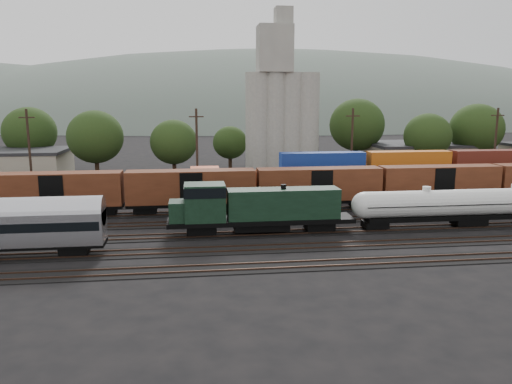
{
  "coord_description": "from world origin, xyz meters",
  "views": [
    {
      "loc": [
        -12.58,
        -53.21,
        13.45
      ],
      "look_at": [
        -5.6,
        2.0,
        3.0
      ],
      "focal_mm": 35.0,
      "sensor_mm": 36.0,
      "label": 1
    }
  ],
  "objects": [
    {
      "name": "green_locomotive",
      "position": [
        -6.98,
        -5.0,
        2.8
      ],
      "size": [
        18.65,
        3.29,
        4.94
      ],
      "color": "black",
      "rests_on": "ground"
    },
    {
      "name": "distant_hills",
      "position": [
        23.92,
        260.0,
        -20.56
      ],
      "size": [
        860.0,
        286.0,
        130.0
      ],
      "color": "#59665B",
      "rests_on": "ground"
    },
    {
      "name": "orange_locomotive",
      "position": [
        -6.65,
        10.0,
        2.58
      ],
      "size": [
        18.11,
        3.02,
        4.53
      ],
      "color": "black",
      "rests_on": "ground"
    },
    {
      "name": "ground",
      "position": [
        0.0,
        0.0,
        0.0
      ],
      "size": [
        600.0,
        600.0,
        0.0
      ],
      "primitive_type": "plane",
      "color": "black"
    },
    {
      "name": "industrial_sheds",
      "position": [
        6.63,
        35.25,
        2.56
      ],
      "size": [
        119.38,
        17.26,
        5.1
      ],
      "color": "#9E937F",
      "rests_on": "ground"
    },
    {
      "name": "grain_silo",
      "position": [
        3.28,
        36.0,
        11.26
      ],
      "size": [
        13.4,
        5.0,
        29.0
      ],
      "color": "#9A978D",
      "rests_on": "ground"
    },
    {
      "name": "utility_poles",
      "position": [
        0.0,
        22.0,
        6.21
      ],
      "size": [
        122.2,
        0.36,
        12.0
      ],
      "color": "black",
      "rests_on": "ground"
    },
    {
      "name": "boxcar_string",
      "position": [
        25.6,
        5.0,
        3.12
      ],
      "size": [
        184.4,
        2.9,
        4.2
      ],
      "color": "black",
      "rests_on": "ground"
    },
    {
      "name": "tank_car_a",
      "position": [
        11.37,
        -5.0,
        2.5
      ],
      "size": [
        15.97,
        2.86,
        4.19
      ],
      "color": "silver",
      "rests_on": "ground"
    },
    {
      "name": "container_wall",
      "position": [
        9.46,
        15.0,
        2.63
      ],
      "size": [
        181.07,
        2.6,
        5.8
      ],
      "color": "black",
      "rests_on": "ground"
    },
    {
      "name": "tree_band",
      "position": [
        3.58,
        35.24,
        7.56
      ],
      "size": [
        168.7,
        19.44,
        14.11
      ],
      "color": "black",
      "rests_on": "ground"
    },
    {
      "name": "tracks",
      "position": [
        0.0,
        0.0,
        0.05
      ],
      "size": [
        180.0,
        33.2,
        0.2
      ],
      "color": "black",
      "rests_on": "ground"
    }
  ]
}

